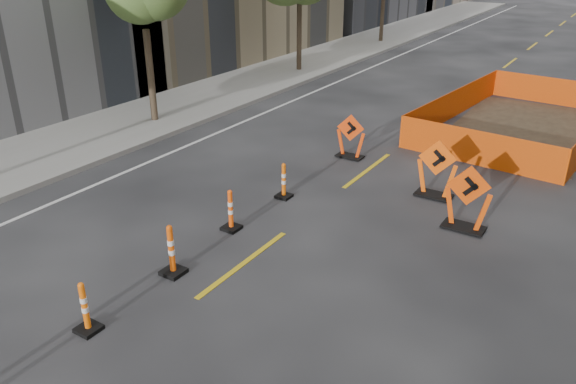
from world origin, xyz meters
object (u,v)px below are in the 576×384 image
Objects in this scene: channelizer_3 at (85,307)px; channelizer_5 at (231,210)px; chevron_sign_left at (351,136)px; channelizer_6 at (284,181)px; chevron_sign_right at (468,198)px; chevron_sign_center at (437,169)px; channelizer_4 at (171,250)px.

channelizer_3 is 4.22m from channelizer_5.
channelizer_3 is at bearing -102.98° from chevron_sign_left.
chevron_sign_right is (4.43, 0.76, 0.32)m from channelizer_6.
channelizer_5 is 0.64× the size of chevron_sign_center.
chevron_sign_right reaches higher than channelizer_6.
chevron_sign_center is (3.17, 6.33, 0.23)m from channelizer_4.
chevron_sign_center reaches higher than channelizer_4.
chevron_sign_right is (4.51, 2.87, 0.29)m from channelizer_5.
channelizer_4 is 6.61m from chevron_sign_right.
channelizer_4 is at bearing -103.12° from chevron_sign_left.
channelizer_3 is at bearing -139.40° from chevron_sign_right.
chevron_sign_center reaches higher than channelizer_3.
channelizer_4 is at bearing -149.06° from chevron_sign_right.
chevron_sign_left is at bearing 87.76° from channelizer_5.
channelizer_5 is (-0.17, 4.21, 0.01)m from channelizer_3.
channelizer_3 is 0.89× the size of channelizer_4.
channelizer_5 is at bearing -104.96° from chevron_sign_left.
chevron_sign_center reaches higher than channelizer_5.
chevron_sign_center is at bearing -36.79° from chevron_sign_left.
channelizer_4 reaches higher than channelizer_5.
chevron_sign_left is 0.88× the size of chevron_sign_center.
channelizer_5 is at bearing -141.85° from chevron_sign_center.
channelizer_6 is 0.70× the size of chevron_sign_left.
channelizer_6 is (-0.09, 4.21, -0.07)m from channelizer_4.
channelizer_4 is 7.73m from chevron_sign_left.
chevron_sign_center is at bearing 112.78° from chevron_sign_right.
chevron_sign_left is 5.09m from chevron_sign_right.
channelizer_6 is 0.61× the size of chevron_sign_center.
channelizer_3 is 2.11m from channelizer_4.
channelizer_6 is 3.90m from chevron_sign_center.
channelizer_3 is 0.71× the size of chevron_sign_left.
chevron_sign_right reaches higher than chevron_sign_left.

